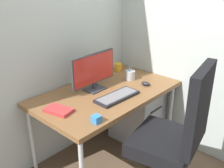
{
  "coord_description": "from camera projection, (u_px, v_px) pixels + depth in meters",
  "views": [
    {
      "loc": [
        -1.62,
        -1.53,
        1.75
      ],
      "look_at": [
        -0.01,
        -0.08,
        0.82
      ],
      "focal_mm": 42.21,
      "sensor_mm": 36.0,
      "label": 1
    }
  ],
  "objects": [
    {
      "name": "keyboard",
      "position": [
        117.0,
        97.0,
        2.32
      ],
      "size": [
        0.43,
        0.19,
        0.03
      ],
      "color": "black",
      "rests_on": "desk"
    },
    {
      "name": "monitor",
      "position": [
        94.0,
        70.0,
        2.42
      ],
      "size": [
        0.51,
        0.15,
        0.35
      ],
      "color": "#333338",
      "rests_on": "desk"
    },
    {
      "name": "desk_clamp_accessory",
      "position": [
        96.0,
        119.0,
        1.93
      ],
      "size": [
        0.06,
        0.06,
        0.06
      ],
      "primitive_type": "cube",
      "color": "#337FD8",
      "rests_on": "desk"
    },
    {
      "name": "wall_back",
      "position": [
        73.0,
        12.0,
        2.45
      ],
      "size": [
        3.1,
        0.04,
        2.8
      ],
      "primitive_type": "cube",
      "color": "#B7C1BC",
      "rests_on": "ground_plane"
    },
    {
      "name": "pen_holder",
      "position": [
        130.0,
        75.0,
        2.7
      ],
      "size": [
        0.1,
        0.1,
        0.16
      ],
      "color": "#B2B5BA",
      "rests_on": "desk"
    },
    {
      "name": "coffee_mug",
      "position": [
        118.0,
        67.0,
        2.95
      ],
      "size": [
        0.12,
        0.08,
        0.09
      ],
      "color": "orange",
      "rests_on": "desk"
    },
    {
      "name": "notebook",
      "position": [
        59.0,
        110.0,
        2.09
      ],
      "size": [
        0.18,
        0.24,
        0.03
      ],
      "primitive_type": "cube",
      "rotation": [
        0.0,
        0.0,
        0.23
      ],
      "color": "#B23333",
      "rests_on": "desk"
    },
    {
      "name": "filing_cabinet",
      "position": [
        137.0,
        112.0,
        2.91
      ],
      "size": [
        0.4,
        0.5,
        0.63
      ],
      "color": "#9EA0A5",
      "rests_on": "ground_plane"
    },
    {
      "name": "mouse",
      "position": [
        146.0,
        84.0,
        2.56
      ],
      "size": [
        0.07,
        0.1,
        0.04
      ],
      "primitive_type": "ellipsoid",
      "rotation": [
        0.0,
        0.0,
        0.16
      ],
      "color": "black",
      "rests_on": "desk"
    },
    {
      "name": "desk",
      "position": [
        107.0,
        96.0,
        2.47
      ],
      "size": [
        1.38,
        0.79,
        0.72
      ],
      "color": "brown",
      "rests_on": "ground_plane"
    },
    {
      "name": "ground_plane",
      "position": [
        107.0,
        154.0,
        2.74
      ],
      "size": [
        8.0,
        8.0,
        0.0
      ],
      "primitive_type": "plane",
      "color": "brown"
    },
    {
      "name": "wall_side_right",
      "position": [
        177.0,
        11.0,
        2.52
      ],
      "size": [
        0.04,
        2.51,
        2.8
      ],
      "primitive_type": "cube",
      "color": "#B7C1BC",
      "rests_on": "ground_plane"
    },
    {
      "name": "office_chair",
      "position": [
        176.0,
        133.0,
        2.03
      ],
      "size": [
        0.63,
        0.63,
        1.16
      ],
      "color": "black",
      "rests_on": "ground_plane"
    }
  ]
}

